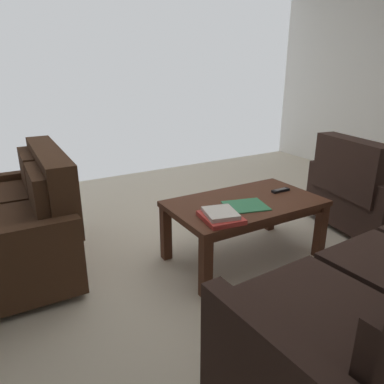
% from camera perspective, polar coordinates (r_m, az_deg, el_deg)
% --- Properties ---
extents(ground_plane, '(5.97, 4.88, 0.01)m').
position_cam_1_polar(ground_plane, '(3.06, 4.73, -8.97)').
color(ground_plane, beige).
extents(loveseat_near, '(0.85, 1.34, 0.88)m').
position_cam_1_polar(loveseat_near, '(2.93, -25.90, -4.24)').
color(loveseat_near, black).
rests_on(loveseat_near, ground).
extents(coffee_table, '(1.16, 0.67, 0.48)m').
position_cam_1_polar(coffee_table, '(2.77, 8.37, -2.76)').
color(coffee_table, '#4C2819').
rests_on(coffee_table, ground).
extents(armchair_side, '(1.03, 1.05, 0.87)m').
position_cam_1_polar(armchair_side, '(3.66, 26.74, -0.07)').
color(armchair_side, black).
rests_on(armchair_side, ground).
extents(book_stack, '(0.28, 0.31, 0.06)m').
position_cam_1_polar(book_stack, '(2.40, 4.59, -3.80)').
color(book_stack, '#C63833').
rests_on(book_stack, coffee_table).
extents(tv_remote, '(0.16, 0.04, 0.02)m').
position_cam_1_polar(tv_remote, '(3.00, 13.86, 0.25)').
color(tv_remote, black).
rests_on(tv_remote, coffee_table).
extents(loose_magazine, '(0.35, 0.32, 0.01)m').
position_cam_1_polar(loose_magazine, '(2.65, 8.50, -2.16)').
color(loose_magazine, '#337F51').
rests_on(loose_magazine, coffee_table).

